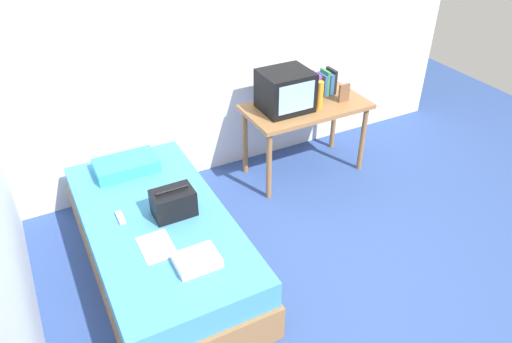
{
  "coord_description": "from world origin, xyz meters",
  "views": [
    {
      "loc": [
        -1.66,
        -1.91,
        2.74
      ],
      "look_at": [
        -0.13,
        1.01,
        0.52
      ],
      "focal_mm": 34.3,
      "sensor_mm": 36.0,
      "label": 1
    }
  ],
  "objects_px": {
    "desk": "(306,114)",
    "book_row": "(322,83)",
    "picture_frame": "(344,93)",
    "handbag": "(173,203)",
    "magazine": "(157,246)",
    "water_bottle": "(320,95)",
    "remote_silver": "(121,218)",
    "tv": "(285,91)",
    "remote_dark": "(216,258)",
    "pillow": "(126,166)",
    "bed": "(160,243)",
    "folded_towel": "(197,260)"
  },
  "relations": [
    {
      "from": "book_row",
      "to": "magazine",
      "type": "bearing_deg",
      "value": -151.68
    },
    {
      "from": "book_row",
      "to": "handbag",
      "type": "relative_size",
      "value": 0.83
    },
    {
      "from": "pillow",
      "to": "water_bottle",
      "type": "bearing_deg",
      "value": -4.54
    },
    {
      "from": "magazine",
      "to": "tv",
      "type": "bearing_deg",
      "value": 32.15
    },
    {
      "from": "magazine",
      "to": "bed",
      "type": "bearing_deg",
      "value": 72.2
    },
    {
      "from": "desk",
      "to": "book_row",
      "type": "height_order",
      "value": "book_row"
    },
    {
      "from": "water_bottle",
      "to": "picture_frame",
      "type": "bearing_deg",
      "value": 1.26
    },
    {
      "from": "water_bottle",
      "to": "tv",
      "type": "bearing_deg",
      "value": 156.0
    },
    {
      "from": "book_row",
      "to": "remote_dark",
      "type": "relative_size",
      "value": 1.59
    },
    {
      "from": "pillow",
      "to": "remote_silver",
      "type": "height_order",
      "value": "pillow"
    },
    {
      "from": "picture_frame",
      "to": "magazine",
      "type": "height_order",
      "value": "picture_frame"
    },
    {
      "from": "handbag",
      "to": "pillow",
      "type": "bearing_deg",
      "value": 102.53
    },
    {
      "from": "bed",
      "to": "handbag",
      "type": "bearing_deg",
      "value": -9.48
    },
    {
      "from": "bed",
      "to": "desk",
      "type": "bearing_deg",
      "value": 21.32
    },
    {
      "from": "book_row",
      "to": "remote_silver",
      "type": "relative_size",
      "value": 1.72
    },
    {
      "from": "desk",
      "to": "remote_dark",
      "type": "height_order",
      "value": "desk"
    },
    {
      "from": "desk",
      "to": "tv",
      "type": "height_order",
      "value": "tv"
    },
    {
      "from": "pillow",
      "to": "bed",
      "type": "bearing_deg",
      "value": -87.65
    },
    {
      "from": "remote_dark",
      "to": "folded_towel",
      "type": "height_order",
      "value": "folded_towel"
    },
    {
      "from": "desk",
      "to": "remote_silver",
      "type": "distance_m",
      "value": 1.99
    },
    {
      "from": "handbag",
      "to": "remote_silver",
      "type": "xyz_separation_m",
      "value": [
        -0.36,
        0.12,
        -0.09
      ]
    },
    {
      "from": "book_row",
      "to": "tv",
      "type": "bearing_deg",
      "value": -166.25
    },
    {
      "from": "remote_dark",
      "to": "water_bottle",
      "type": "bearing_deg",
      "value": 36.76
    },
    {
      "from": "handbag",
      "to": "folded_towel",
      "type": "distance_m",
      "value": 0.56
    },
    {
      "from": "desk",
      "to": "bed",
      "type": "bearing_deg",
      "value": -158.68
    },
    {
      "from": "handbag",
      "to": "remote_dark",
      "type": "relative_size",
      "value": 1.92
    },
    {
      "from": "book_row",
      "to": "remote_dark",
      "type": "distance_m",
      "value": 2.23
    },
    {
      "from": "book_row",
      "to": "pillow",
      "type": "distance_m",
      "value": 1.98
    },
    {
      "from": "book_row",
      "to": "picture_frame",
      "type": "distance_m",
      "value": 0.25
    },
    {
      "from": "water_bottle",
      "to": "remote_silver",
      "type": "relative_size",
      "value": 1.78
    },
    {
      "from": "picture_frame",
      "to": "remote_silver",
      "type": "bearing_deg",
      "value": -168.61
    },
    {
      "from": "bed",
      "to": "water_bottle",
      "type": "distance_m",
      "value": 1.92
    },
    {
      "from": "pillow",
      "to": "handbag",
      "type": "xyz_separation_m",
      "value": [
        0.16,
        -0.71,
        0.05
      ]
    },
    {
      "from": "water_bottle",
      "to": "remote_silver",
      "type": "bearing_deg",
      "value": -167.22
    },
    {
      "from": "desk",
      "to": "picture_frame",
      "type": "bearing_deg",
      "value": -16.05
    },
    {
      "from": "bed",
      "to": "remote_dark",
      "type": "relative_size",
      "value": 12.82
    },
    {
      "from": "remote_dark",
      "to": "handbag",
      "type": "bearing_deg",
      "value": 97.92
    },
    {
      "from": "desk",
      "to": "magazine",
      "type": "relative_size",
      "value": 4.0
    },
    {
      "from": "water_bottle",
      "to": "handbag",
      "type": "relative_size",
      "value": 0.86
    },
    {
      "from": "picture_frame",
      "to": "handbag",
      "type": "height_order",
      "value": "picture_frame"
    },
    {
      "from": "magazine",
      "to": "remote_silver",
      "type": "height_order",
      "value": "remote_silver"
    },
    {
      "from": "bed",
      "to": "remote_silver",
      "type": "relative_size",
      "value": 13.89
    },
    {
      "from": "picture_frame",
      "to": "handbag",
      "type": "distance_m",
      "value": 1.99
    },
    {
      "from": "book_row",
      "to": "folded_towel",
      "type": "height_order",
      "value": "book_row"
    },
    {
      "from": "picture_frame",
      "to": "pillow",
      "type": "height_order",
      "value": "picture_frame"
    },
    {
      "from": "book_row",
      "to": "magazine",
      "type": "height_order",
      "value": "book_row"
    },
    {
      "from": "remote_dark",
      "to": "pillow",
      "type": "bearing_deg",
      "value": 100.49
    },
    {
      "from": "water_bottle",
      "to": "pillow",
      "type": "relative_size",
      "value": 0.52
    },
    {
      "from": "desk",
      "to": "remote_silver",
      "type": "height_order",
      "value": "desk"
    },
    {
      "from": "tv",
      "to": "remote_silver",
      "type": "relative_size",
      "value": 3.06
    }
  ]
}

